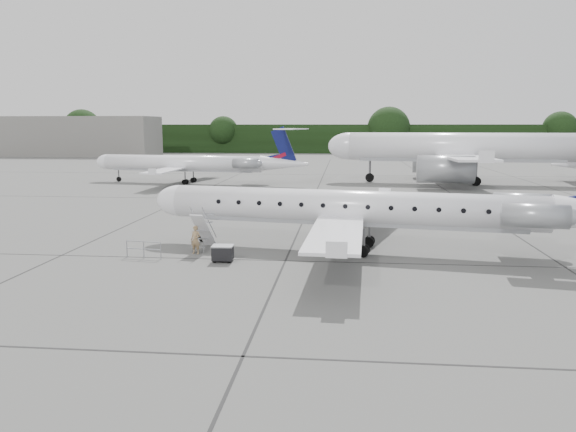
# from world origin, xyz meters

# --- Properties ---
(ground) EXTENTS (320.00, 320.00, 0.00)m
(ground) POSITION_xyz_m (0.00, 0.00, 0.00)
(ground) COLOR #5D5D5B
(ground) RESTS_ON ground
(treeline) EXTENTS (260.00, 4.00, 8.00)m
(treeline) POSITION_xyz_m (0.00, 130.00, 4.00)
(treeline) COLOR black
(treeline) RESTS_ON ground
(terminal_building) EXTENTS (40.00, 14.00, 10.00)m
(terminal_building) POSITION_xyz_m (-70.00, 110.00, 5.00)
(terminal_building) COLOR slate
(terminal_building) RESTS_ON ground
(main_regional_jet) EXTENTS (32.64, 25.82, 7.58)m
(main_regional_jet) POSITION_xyz_m (-1.16, 5.19, 3.79)
(main_regional_jet) COLOR white
(main_regional_jet) RESTS_ON ground
(airstair) EXTENTS (1.19, 2.28, 2.38)m
(airstair) POSITION_xyz_m (-10.33, 4.49, 1.19)
(airstair) COLOR white
(airstair) RESTS_ON ground
(passenger) EXTENTS (0.72, 0.57, 1.74)m
(passenger) POSITION_xyz_m (-10.53, 3.27, 0.87)
(passenger) COLOR #987A53
(passenger) RESTS_ON ground
(safety_railing) EXTENTS (2.19, 0.38, 1.00)m
(safety_railing) POSITION_xyz_m (-13.30, 1.85, 0.50)
(safety_railing) COLOR gray
(safety_railing) RESTS_ON ground
(baggage_cart) EXTENTS (1.21, 0.99, 1.01)m
(baggage_cart) POSITION_xyz_m (-8.46, 1.49, 0.51)
(baggage_cart) COLOR black
(baggage_cart) RESTS_ON ground
(bg_narrowbody) EXTENTS (39.88, 30.22, 13.55)m
(bg_narrowbody) POSITION_xyz_m (13.77, 48.00, 6.78)
(bg_narrowbody) COLOR white
(bg_narrowbody) RESTS_ON ground
(bg_regional_left) EXTENTS (31.32, 24.53, 7.52)m
(bg_regional_left) POSITION_xyz_m (-23.49, 44.58, 3.76)
(bg_regional_left) COLOR white
(bg_regional_left) RESTS_ON ground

